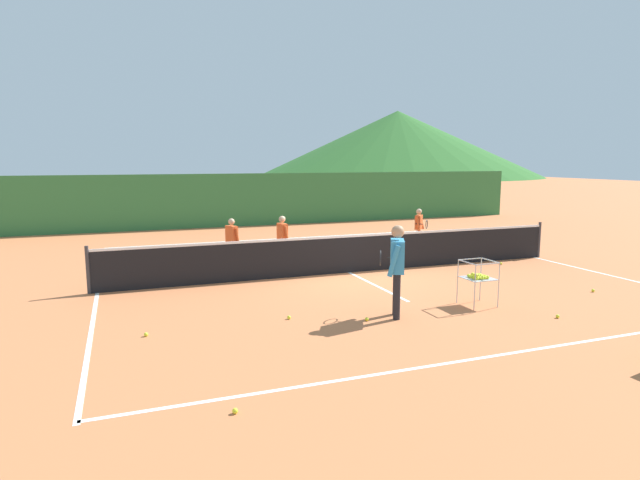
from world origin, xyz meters
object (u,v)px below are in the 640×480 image
(tennis_net, at_px, (349,253))
(tennis_ball_1, at_px, (289,317))
(student_2, at_px, (419,225))
(tennis_ball_0, at_px, (146,334))
(instructor, at_px, (397,262))
(student_1, at_px, (282,235))
(tennis_ball_4, at_px, (558,316))
(tennis_ball_3, at_px, (501,263))
(tennis_ball_6, at_px, (235,411))
(student_0, at_px, (232,237))
(ball_cart, at_px, (478,277))
(tennis_ball_5, at_px, (367,319))
(tennis_ball_7, at_px, (398,274))
(tennis_ball_2, at_px, (593,290))

(tennis_net, xyz_separation_m, tennis_ball_1, (-2.65, -3.29, -0.47))
(student_2, xyz_separation_m, tennis_ball_0, (-8.69, -5.87, -0.76))
(instructor, height_order, tennis_ball_1, instructor)
(tennis_net, distance_m, instructor, 3.95)
(student_1, distance_m, tennis_ball_4, 7.48)
(tennis_ball_3, height_order, tennis_ball_6, same)
(student_0, height_order, ball_cart, student_0)
(instructor, distance_m, tennis_ball_1, 2.21)
(instructor, xyz_separation_m, student_0, (-1.85, 5.90, -0.25))
(student_2, relative_size, tennis_ball_3, 19.30)
(tennis_ball_4, distance_m, tennis_ball_6, 6.49)
(tennis_ball_4, xyz_separation_m, tennis_ball_5, (-3.35, 1.08, 0.00))
(student_1, height_order, tennis_ball_4, student_1)
(tennis_ball_0, xyz_separation_m, tennis_ball_7, (6.13, 2.59, 0.00))
(ball_cart, xyz_separation_m, tennis_ball_7, (-0.14, 2.94, -0.55))
(instructor, bearing_deg, student_1, 95.25)
(tennis_ball_5, bearing_deg, student_0, 101.74)
(tennis_ball_3, relative_size, tennis_ball_4, 1.00)
(ball_cart, bearing_deg, student_2, 68.81)
(student_1, height_order, ball_cart, student_1)
(tennis_ball_6, bearing_deg, student_0, 78.82)
(student_2, relative_size, tennis_ball_7, 19.30)
(ball_cart, xyz_separation_m, tennis_ball_4, (0.85, -1.25, -0.55))
(student_1, distance_m, tennis_ball_1, 5.26)
(tennis_ball_2, relative_size, tennis_ball_5, 1.00)
(student_1, bearing_deg, instructor, -84.75)
(student_1, bearing_deg, tennis_ball_4, -64.09)
(student_1, height_order, tennis_ball_0, student_1)
(tennis_net, xyz_separation_m, student_0, (-2.60, 2.07, 0.27))
(student_1, distance_m, tennis_ball_6, 8.84)
(student_2, height_order, tennis_ball_1, student_2)
(tennis_net, relative_size, tennis_ball_7, 181.96)
(tennis_ball_6, bearing_deg, instructor, 37.23)
(student_1, relative_size, tennis_ball_0, 19.75)
(student_1, height_order, student_2, student_1)
(tennis_net, xyz_separation_m, tennis_ball_5, (-1.37, -3.89, -0.47))
(student_1, height_order, tennis_ball_7, student_1)
(student_1, distance_m, tennis_ball_5, 5.67)
(student_1, height_order, tennis_ball_1, student_1)
(instructor, bearing_deg, tennis_net, 78.92)
(tennis_net, relative_size, student_0, 9.62)
(tennis_ball_2, relative_size, tennis_ball_4, 1.00)
(student_2, bearing_deg, tennis_net, -144.89)
(tennis_ball_2, xyz_separation_m, tennis_ball_6, (-8.51, -2.80, 0.00))
(student_1, xyz_separation_m, tennis_ball_2, (5.47, -5.46, -0.77))
(ball_cart, height_order, tennis_ball_0, ball_cart)
(tennis_ball_0, distance_m, tennis_ball_3, 9.90)
(tennis_ball_4, bearing_deg, student_2, 78.16)
(tennis_ball_7, bearing_deg, student_2, 52.08)
(ball_cart, height_order, tennis_ball_2, ball_cart)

